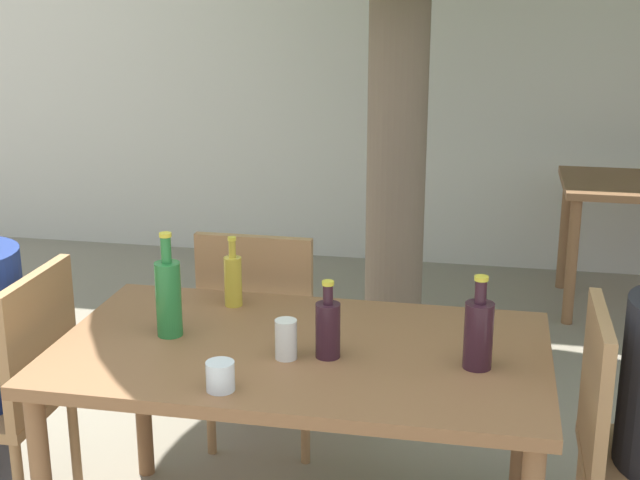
# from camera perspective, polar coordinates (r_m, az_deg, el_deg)

# --- Properties ---
(cafe_building_wall) EXTENTS (10.00, 0.08, 2.80)m
(cafe_building_wall) POSITION_cam_1_polar(r_m,az_deg,el_deg) (5.70, 5.86, 12.30)
(cafe_building_wall) COLOR silver
(cafe_building_wall) RESTS_ON ground_plane
(dining_table_front) EXTENTS (1.50, 0.87, 0.74)m
(dining_table_front) POSITION_cam_1_polar(r_m,az_deg,el_deg) (2.76, -1.23, -8.34)
(dining_table_front) COLOR brown
(dining_table_front) RESTS_ON ground_plane
(patio_chair_0) EXTENTS (0.44, 0.44, 0.91)m
(patio_chair_0) POSITION_cam_1_polar(r_m,az_deg,el_deg) (3.16, -19.07, -8.73)
(patio_chair_0) COLOR #A87A4C
(patio_chair_0) RESTS_ON ground_plane
(patio_chair_1) EXTENTS (0.44, 0.44, 0.91)m
(patio_chair_1) POSITION_cam_1_polar(r_m,az_deg,el_deg) (2.80, 19.26, -12.14)
(patio_chair_1) COLOR #A87A4C
(patio_chair_1) RESTS_ON ground_plane
(patio_chair_2) EXTENTS (0.44, 0.44, 0.91)m
(patio_chair_2) POSITION_cam_1_polar(r_m,az_deg,el_deg) (3.47, -3.68, -5.46)
(patio_chair_2) COLOR #A87A4C
(patio_chair_2) RESTS_ON ground_plane
(oil_cruet_0) EXTENTS (0.06, 0.06, 0.24)m
(oil_cruet_0) POSITION_cam_1_polar(r_m,az_deg,el_deg) (3.03, -5.59, -2.51)
(oil_cruet_0) COLOR gold
(oil_cruet_0) RESTS_ON dining_table_front
(wine_bottle_1) EXTENTS (0.07, 0.07, 0.24)m
(wine_bottle_1) POSITION_cam_1_polar(r_m,az_deg,el_deg) (2.62, 0.51, -5.64)
(wine_bottle_1) COLOR #331923
(wine_bottle_1) RESTS_ON dining_table_front
(wine_bottle_2) EXTENTS (0.08, 0.08, 0.28)m
(wine_bottle_2) POSITION_cam_1_polar(r_m,az_deg,el_deg) (2.59, 10.11, -5.85)
(wine_bottle_2) COLOR #331923
(wine_bottle_2) RESTS_ON dining_table_front
(green_bottle_3) EXTENTS (0.08, 0.08, 0.33)m
(green_bottle_3) POSITION_cam_1_polar(r_m,az_deg,el_deg) (2.80, -9.68, -3.55)
(green_bottle_3) COLOR #287A38
(green_bottle_3) RESTS_ON dining_table_front
(drinking_glass_0) EXTENTS (0.07, 0.07, 0.12)m
(drinking_glass_0) POSITION_cam_1_polar(r_m,az_deg,el_deg) (2.63, -2.19, -6.36)
(drinking_glass_0) COLOR silver
(drinking_glass_0) RESTS_ON dining_table_front
(drinking_glass_1) EXTENTS (0.08, 0.08, 0.08)m
(drinking_glass_1) POSITION_cam_1_polar(r_m,az_deg,el_deg) (2.45, -6.40, -8.65)
(drinking_glass_1) COLOR white
(drinking_glass_1) RESTS_ON dining_table_front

